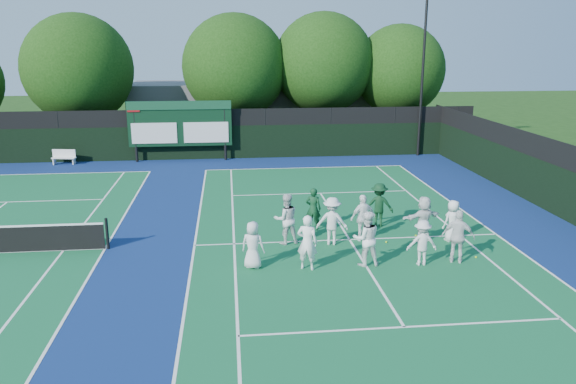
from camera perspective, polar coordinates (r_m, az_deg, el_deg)
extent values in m
plane|color=#193B10|center=(19.34, 6.90, -5.86)|extent=(120.00, 120.00, 0.00)
cube|color=navy|center=(19.88, -10.96, -5.42)|extent=(34.00, 32.00, 0.01)
cube|color=#135C33|center=(20.25, 6.27, -4.83)|extent=(10.97, 23.77, 0.00)
cube|color=white|center=(31.51, 1.70, 2.48)|extent=(10.97, 0.08, 0.00)
cube|color=white|center=(19.84, -9.47, -5.36)|extent=(0.08, 23.77, 0.00)
cube|color=white|center=(22.05, 20.37, -4.03)|extent=(0.08, 23.77, 0.00)
cube|color=white|center=(19.80, -5.50, -5.26)|extent=(0.08, 23.77, 0.00)
cube|color=white|center=(21.48, 17.09, -4.24)|extent=(0.08, 23.77, 0.00)
cube|color=white|center=(14.59, 11.73, -13.28)|extent=(8.23, 0.08, 0.00)
cube|color=white|center=(26.24, 3.32, -0.11)|extent=(8.23, 0.08, 0.00)
cube|color=white|center=(20.24, 6.27, -4.82)|extent=(0.08, 12.80, 0.00)
cube|color=white|center=(32.72, -23.40, 1.71)|extent=(10.97, 0.08, 0.00)
cube|color=white|center=(20.26, -18.09, -5.49)|extent=(0.08, 23.77, 0.00)
cube|color=white|center=(20.60, -21.84, -5.51)|extent=(0.08, 23.77, 0.00)
cube|color=white|center=(27.69, -26.61, -0.91)|extent=(8.23, 0.08, 0.00)
cube|color=black|center=(34.13, -9.08, 4.96)|extent=(34.00, 0.08, 2.00)
cube|color=black|center=(33.91, -9.19, 7.46)|extent=(34.00, 0.05, 1.00)
cylinder|color=black|center=(34.00, -15.26, 5.86)|extent=(0.16, 0.16, 3.50)
cylinder|color=black|center=(33.57, -6.42, 6.18)|extent=(0.16, 0.16, 3.50)
cube|color=black|center=(33.62, -10.91, 6.80)|extent=(6.00, 0.15, 2.60)
cube|color=#134228|center=(33.39, -11.02, 8.64)|extent=(6.00, 0.05, 0.50)
cube|color=silver|center=(33.75, -13.43, 5.83)|extent=(2.60, 0.04, 1.20)
cube|color=silver|center=(33.50, -8.31, 6.02)|extent=(2.60, 0.04, 1.20)
cube|color=#A10D13|center=(33.72, -15.46, 8.27)|extent=(0.70, 0.04, 0.50)
cube|color=slate|center=(41.92, -3.10, 8.35)|extent=(18.00, 6.00, 4.00)
cylinder|color=black|center=(35.33, 13.51, 11.61)|extent=(0.16, 0.16, 10.00)
cylinder|color=black|center=(20.06, -17.89, -4.05)|extent=(0.10, 0.10, 1.10)
cube|color=white|center=(34.82, -21.82, 3.23)|extent=(1.41, 0.59, 0.05)
cube|color=white|center=(34.90, -21.80, 3.68)|extent=(1.35, 0.29, 0.45)
cube|color=white|center=(35.01, -22.65, 2.87)|extent=(0.11, 0.32, 0.36)
cube|color=white|center=(34.72, -20.92, 2.94)|extent=(0.11, 0.32, 0.36)
cylinder|color=black|center=(38.61, -20.02, 5.88)|extent=(0.44, 0.44, 2.64)
sphere|color=#13350C|center=(38.25, -20.55, 11.63)|extent=(6.84, 6.84, 6.84)
sphere|color=#13350C|center=(38.44, -19.46, 10.71)|extent=(4.79, 4.79, 4.79)
cylinder|color=black|center=(37.49, -5.29, 6.57)|extent=(0.44, 0.44, 2.77)
sphere|color=#13350C|center=(37.12, -5.43, 12.56)|extent=(6.74, 6.74, 6.74)
sphere|color=#13350C|center=(37.46, -4.48, 11.57)|extent=(4.72, 4.72, 4.72)
cylinder|color=black|center=(37.99, 3.54, 6.94)|extent=(0.44, 0.44, 3.06)
sphere|color=#13350C|center=(37.64, 3.64, 12.94)|extent=(6.53, 6.53, 6.53)
sphere|color=#13350C|center=(38.07, 4.45, 11.97)|extent=(4.57, 4.57, 4.57)
cylinder|color=black|center=(39.19, 10.99, 6.74)|extent=(0.44, 0.44, 2.78)
sphere|color=#13350C|center=(38.85, 11.27, 12.05)|extent=(5.99, 5.99, 5.99)
sphere|color=#13350C|center=(39.35, 11.94, 11.17)|extent=(4.19, 4.19, 4.19)
sphere|color=#B8D819|center=(20.13, 9.96, -5.03)|extent=(0.07, 0.07, 0.07)
sphere|color=#B8D819|center=(19.49, 18.55, -6.29)|extent=(0.07, 0.07, 0.07)
sphere|color=#B8D819|center=(21.82, 5.60, -3.27)|extent=(0.07, 0.07, 0.07)
sphere|color=#B8D819|center=(21.00, 12.85, -4.33)|extent=(0.07, 0.07, 0.07)
imported|color=silver|center=(17.51, -3.59, -5.39)|extent=(0.86, 0.70, 1.51)
imported|color=white|center=(17.33, 1.97, -5.15)|extent=(0.75, 0.62, 1.76)
imported|color=white|center=(17.81, 7.96, -4.70)|extent=(0.88, 0.70, 1.78)
imported|color=silver|center=(18.21, 13.47, -5.03)|extent=(0.99, 0.61, 1.48)
imported|color=white|center=(18.66, 16.91, -4.36)|extent=(1.11, 0.82, 1.74)
imported|color=silver|center=(19.51, -0.19, -2.76)|extent=(0.98, 0.82, 1.80)
imported|color=silver|center=(19.51, 4.50, -2.96)|extent=(1.22, 0.90, 1.69)
imported|color=white|center=(20.02, 7.62, -2.60)|extent=(1.06, 0.69, 1.68)
imported|color=white|center=(20.32, 13.60, -2.68)|extent=(1.60, 0.93, 1.65)
imported|color=white|center=(20.63, 16.38, -2.83)|extent=(0.84, 0.68, 1.50)
imported|color=#103B1F|center=(21.04, 2.58, -1.71)|extent=(0.68, 0.55, 1.61)
imported|color=#0E331A|center=(21.64, 9.23, -1.30)|extent=(1.21, 0.87, 1.69)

